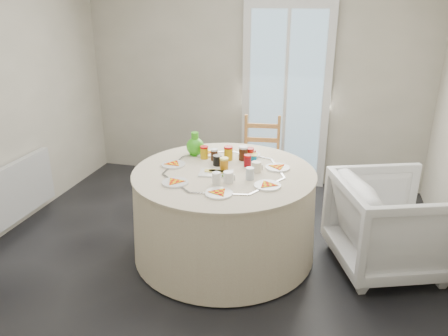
% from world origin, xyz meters
% --- Properties ---
extents(floor, '(4.00, 4.00, 0.00)m').
position_xyz_m(floor, '(0.00, 0.00, 0.00)').
color(floor, black).
rests_on(floor, ground).
extents(wall_back, '(4.00, 0.02, 2.60)m').
position_xyz_m(wall_back, '(0.00, 2.00, 1.30)').
color(wall_back, '#BCB5A3').
rests_on(wall_back, floor).
extents(glass_door, '(1.00, 0.08, 2.10)m').
position_xyz_m(glass_door, '(0.40, 1.95, 1.05)').
color(glass_door, silver).
rests_on(glass_door, floor).
extents(radiator, '(0.07, 1.00, 0.55)m').
position_xyz_m(radiator, '(-1.94, 0.20, 0.38)').
color(radiator, silver).
rests_on(radiator, floor).
extents(table, '(1.56, 1.56, 0.79)m').
position_xyz_m(table, '(0.11, 0.23, 0.38)').
color(table, beige).
rests_on(table, floor).
extents(wooden_chair, '(0.47, 0.45, 0.94)m').
position_xyz_m(wooden_chair, '(0.23, 1.37, 0.47)').
color(wooden_chair, '#C66C48').
rests_on(wooden_chair, floor).
extents(armchair, '(1.03, 1.06, 0.87)m').
position_xyz_m(armchair, '(1.48, 0.36, 0.39)').
color(armchair, white).
rests_on(armchair, floor).
extents(place_settings, '(1.25, 1.25, 0.02)m').
position_xyz_m(place_settings, '(0.11, 0.23, 0.77)').
color(place_settings, white).
rests_on(place_settings, table).
extents(jar_cluster, '(0.53, 0.40, 0.14)m').
position_xyz_m(jar_cluster, '(0.06, 0.44, 0.82)').
color(jar_cluster, '#A15A17').
rests_on(jar_cluster, table).
extents(butter_tub, '(0.14, 0.11, 0.05)m').
position_xyz_m(butter_tub, '(0.26, 0.56, 0.79)').
color(butter_tub, '#0672A4').
rests_on(butter_tub, table).
extents(green_pitcher, '(0.19, 0.19, 0.21)m').
position_xyz_m(green_pitcher, '(-0.24, 0.56, 0.87)').
color(green_pitcher, green).
rests_on(green_pitcher, table).
extents(cheese_platter, '(0.29, 0.21, 0.03)m').
position_xyz_m(cheese_platter, '(0.06, 0.16, 0.77)').
color(cheese_platter, white).
rests_on(cheese_platter, table).
extents(mugs_glasses, '(0.68, 0.68, 0.11)m').
position_xyz_m(mugs_glasses, '(0.20, 0.24, 0.81)').
color(mugs_glasses, gray).
rests_on(mugs_glasses, table).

